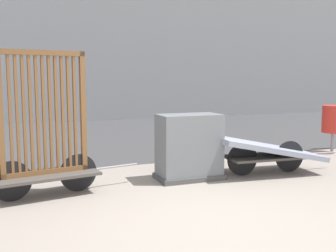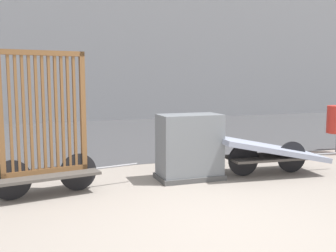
{
  "view_description": "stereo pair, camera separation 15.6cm",
  "coord_description": "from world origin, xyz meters",
  "px_view_note": "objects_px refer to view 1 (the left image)",
  "views": [
    {
      "loc": [
        -2.15,
        -3.74,
        1.64
      ],
      "look_at": [
        0.0,
        1.84,
        0.9
      ],
      "focal_mm": 42.0,
      "sensor_mm": 36.0,
      "label": 1
    },
    {
      "loc": [
        -2.0,
        -3.8,
        1.64
      ],
      "look_at": [
        0.0,
        1.84,
        0.9
      ],
      "focal_mm": 42.0,
      "sensor_mm": 36.0,
      "label": 2
    }
  ],
  "objects_px": {
    "bike_cart_with_bedframe": "(45,144)",
    "bike_cart_with_mattress": "(267,150)",
    "utility_cabinet": "(189,149)",
    "trash_bin": "(333,119)"
  },
  "relations": [
    {
      "from": "bike_cart_with_mattress",
      "to": "trash_bin",
      "type": "distance_m",
      "value": 2.74
    },
    {
      "from": "bike_cart_with_mattress",
      "to": "utility_cabinet",
      "type": "relative_size",
      "value": 2.25
    },
    {
      "from": "bike_cart_with_mattress",
      "to": "trash_bin",
      "type": "relative_size",
      "value": 2.29
    },
    {
      "from": "bike_cart_with_mattress",
      "to": "utility_cabinet",
      "type": "bearing_deg",
      "value": 178.22
    },
    {
      "from": "utility_cabinet",
      "to": "trash_bin",
      "type": "bearing_deg",
      "value": 13.77
    },
    {
      "from": "bike_cart_with_bedframe",
      "to": "bike_cart_with_mattress",
      "type": "distance_m",
      "value": 3.64
    },
    {
      "from": "bike_cart_with_bedframe",
      "to": "utility_cabinet",
      "type": "relative_size",
      "value": 2.02
    },
    {
      "from": "bike_cart_with_bedframe",
      "to": "bike_cart_with_mattress",
      "type": "relative_size",
      "value": 0.9
    },
    {
      "from": "bike_cart_with_bedframe",
      "to": "trash_bin",
      "type": "bearing_deg",
      "value": -0.16
    },
    {
      "from": "bike_cart_with_mattress",
      "to": "trash_bin",
      "type": "height_order",
      "value": "trash_bin"
    }
  ]
}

